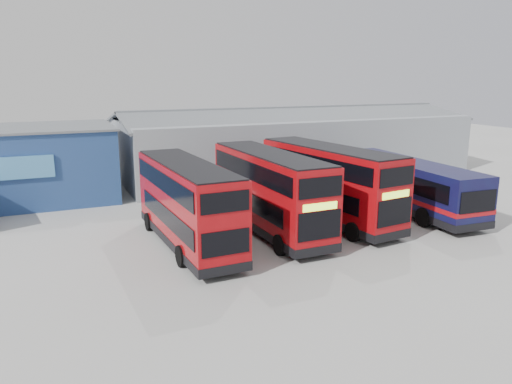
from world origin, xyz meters
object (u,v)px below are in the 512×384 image
at_px(office_block, 22,164).
at_px(double_decker_right, 328,185).
at_px(double_decker_centre, 270,193).
at_px(maintenance_shed, 292,143).
at_px(double_decker_left, 187,205).
at_px(single_decker_blue, 407,186).

xyz_separation_m(office_block, double_decker_right, (16.67, -12.89, -0.34)).
bearing_deg(office_block, double_decker_centre, -46.55).
relative_size(office_block, maintenance_shed, 0.40).
bearing_deg(maintenance_shed, double_decker_right, -109.70).
distance_m(office_block, double_decker_left, 15.94).
relative_size(maintenance_shed, single_decker_blue, 2.53).
bearing_deg(office_block, double_decker_right, -37.72).
xyz_separation_m(maintenance_shed, single_decker_blue, (0.61, -14.82, -1.00)).
bearing_deg(double_decker_right, single_decker_blue, -6.26).
height_order(double_decker_centre, single_decker_blue, double_decker_centre).
bearing_deg(maintenance_shed, double_decker_centre, -121.44).
bearing_deg(office_block, double_decker_left, -60.79).
xyz_separation_m(maintenance_shed, double_decker_left, (-14.22, -15.92, -0.45)).
relative_size(office_block, single_decker_blue, 1.02).
bearing_deg(single_decker_blue, double_decker_left, 7.20).
height_order(maintenance_shed, double_decker_centre, maintenance_shed).
distance_m(double_decker_left, double_decker_right, 8.95).
bearing_deg(single_decker_blue, double_decker_centre, 5.92).
bearing_deg(office_block, single_decker_blue, -29.53).
distance_m(double_decker_right, single_decker_blue, 5.98).
distance_m(double_decker_centre, double_decker_right, 4.07).
height_order(office_block, double_decker_left, office_block).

